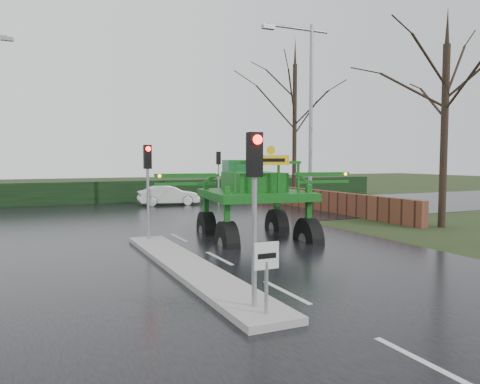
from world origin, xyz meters
name	(u,v)px	position (x,y,z in m)	size (l,w,h in m)	color
ground	(286,293)	(0.00, 0.00, 0.00)	(140.00, 140.00, 0.00)	black
road_main	(165,231)	(0.00, 10.00, 0.00)	(14.00, 80.00, 0.02)	black
road_cross	(134,216)	(0.00, 16.00, 0.01)	(80.00, 12.00, 0.02)	black
median_island	(189,267)	(-1.30, 3.00, 0.09)	(1.20, 10.00, 0.16)	gray
hedge_row	(109,192)	(0.00, 24.00, 0.75)	(44.00, 0.90, 1.50)	black
brick_wall	(301,198)	(10.50, 16.00, 0.60)	(0.40, 20.00, 1.20)	#592D1E
keep_left_sign	(266,266)	(-1.30, -1.50, 1.06)	(0.50, 0.07, 1.35)	gray
traffic_signal_near	(255,181)	(-1.30, -1.01, 2.59)	(0.26, 0.33, 3.52)	gray
traffic_signal_mid	(148,171)	(-1.30, 7.49, 2.59)	(0.26, 0.33, 3.52)	gray
traffic_signal_far	(218,166)	(6.50, 20.01, 2.59)	(0.26, 0.33, 3.52)	gray
street_light_right	(306,102)	(8.19, 12.00, 5.99)	(3.85, 0.30, 10.00)	gray
tree_right_near	(445,109)	(11.50, 6.00, 5.20)	(5.60, 5.60, 9.64)	black
tree_right_far	(295,112)	(13.00, 21.00, 6.50)	(7.00, 7.00, 12.05)	black
crop_sprayer	(225,187)	(1.09, 6.08, 2.06)	(7.75, 5.27, 4.35)	black
white_sedan	(169,205)	(3.24, 20.71, 0.00)	(1.37, 3.94, 1.30)	silver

